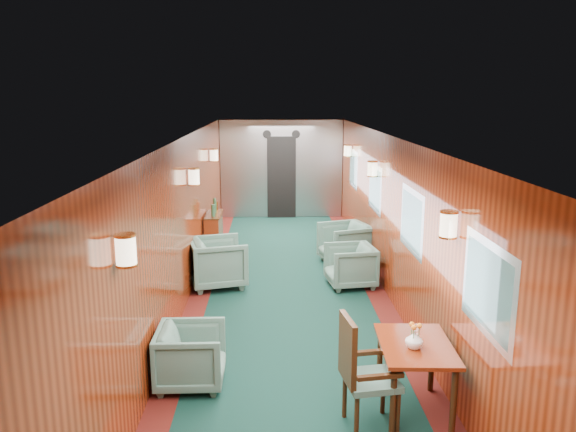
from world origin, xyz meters
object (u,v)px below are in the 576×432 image
object	(u,v)px
armchair_right_near	(350,266)
dining_table	(415,355)
side_chair	(361,369)
armchair_left_far	(218,262)
credenza	(214,234)
armchair_left_near	(191,356)
armchair_right_far	(345,243)

from	to	relation	value
armchair_right_near	dining_table	bearing A→B (deg)	-6.32
side_chair	armchair_left_far	distance (m)	4.27
credenza	armchair_left_near	distance (m)	4.85
armchair_left_near	armchair_left_far	bearing A→B (deg)	-0.32
dining_table	armchair_right_near	size ratio (longest dim) A/B	1.33
armchair_left_near	armchair_right_far	size ratio (longest dim) A/B	0.87
credenza	armchair_left_far	xyz separation A→B (m)	(0.23, -1.73, -0.03)
armchair_right_near	armchair_right_far	size ratio (longest dim) A/B	0.91
dining_table	credenza	distance (m)	5.96
armchair_left_far	armchair_right_near	size ratio (longest dim) A/B	1.16
credenza	dining_table	bearing A→B (deg)	-66.00
armchair_right_far	credenza	bearing A→B (deg)	-121.66
side_chair	armchair_right_near	bearing A→B (deg)	74.74
side_chair	armchair_right_near	size ratio (longest dim) A/B	1.47
side_chair	credenza	world-z (taller)	credenza
armchair_left_near	armchair_left_far	distance (m)	3.11
dining_table	side_chair	distance (m)	0.60
dining_table	side_chair	bearing A→B (deg)	-154.55
armchair_right_near	armchair_right_far	world-z (taller)	armchair_right_far
dining_table	armchair_left_far	world-z (taller)	armchair_left_far
dining_table	armchair_right_near	world-z (taller)	dining_table
armchair_right_near	armchair_left_near	bearing A→B (deg)	-42.39
credenza	armchair_right_far	distance (m)	2.47
credenza	side_chair	bearing A→B (deg)	-71.74
armchair_right_near	armchair_right_far	xyz separation A→B (m)	(0.07, 1.23, 0.03)
side_chair	armchair_left_far	size ratio (longest dim) A/B	1.26
side_chair	credenza	distance (m)	5.98
armchair_right_far	side_chair	bearing A→B (deg)	-24.20
armchair_right_far	armchair_left_far	bearing A→B (deg)	-80.07
side_chair	armchair_left_far	xyz separation A→B (m)	(-1.64, 3.94, -0.19)
dining_table	armchair_right_far	world-z (taller)	armchair_right_far
credenza	armchair_left_far	size ratio (longest dim) A/B	1.27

